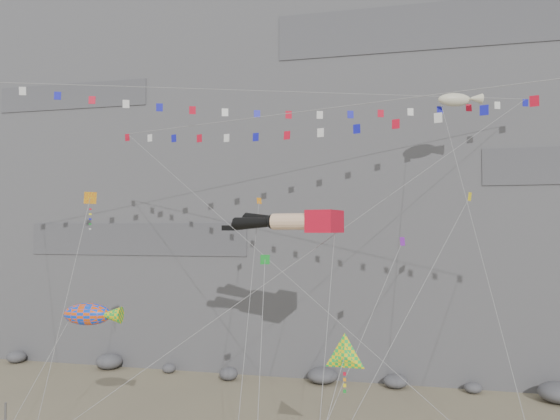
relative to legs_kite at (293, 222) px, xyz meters
name	(u,v)px	position (x,y,z in m)	size (l,w,h in m)	color
cliff	(343,122)	(0.18, 26.13, 11.56)	(80.00, 28.00, 50.00)	slate
talus_boulders	(323,376)	(0.18, 11.13, -12.84)	(60.00, 3.00, 1.20)	#5C5C61
legs_kite	(293,222)	(0.00, 0.00, 0.00)	(8.64, 16.13, 19.13)	red
flag_banner_upper	(273,91)	(-2.04, 2.67, 9.36)	(36.16, 19.59, 28.61)	red
flag_banner_lower	(338,107)	(3.23, -1.73, 6.98)	(34.74, 12.69, 24.14)	red
harlequin_kite	(90,199)	(-11.99, -4.50, 1.38)	(1.75, 5.26, 15.76)	red
fish_windsock	(87,314)	(-10.81, -6.45, -5.42)	(6.24, 3.82, 9.42)	#F04D0C
delta_kite	(344,357)	(4.26, -7.90, -6.74)	(2.74, 6.43, 9.18)	yellow
blimp_windsock	(454,101)	(10.69, 6.87, 8.96)	(4.81, 15.24, 26.65)	beige
small_kite_a	(259,207)	(-2.97, 2.31, 1.08)	(3.11, 14.58, 20.64)	orange
small_kite_b	(401,244)	(6.88, 0.58, -1.45)	(5.65, 12.28, 17.51)	purple
small_kite_c	(265,262)	(-0.60, -4.81, -2.36)	(2.21, 8.39, 13.67)	#17962A
small_kite_d	(468,200)	(11.10, 2.40, 1.38)	(9.41, 14.54, 22.24)	yellow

